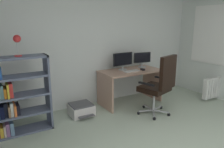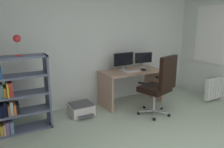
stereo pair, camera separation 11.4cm
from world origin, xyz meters
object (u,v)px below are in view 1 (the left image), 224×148
Objects in this scene: desk at (130,79)px; bookshelf at (11,99)px; radiator at (215,87)px; monitor_main at (123,60)px; office_chair at (160,83)px; desk_lamp at (17,41)px; computer_mouse at (143,69)px; printer at (81,109)px; keyboard at (131,71)px; monitor_secondary at (142,59)px.

bookshelf reaches higher than desk.
monitor_main is at bearing 153.71° from radiator.
desk is at bearing 95.34° from office_chair.
monitor_main is 1.51× the size of desk_lamp.
monitor_main reaches higher than computer_mouse.
monitor_main is 1.00m from office_chair.
desk_lamp reaches higher than radiator.
computer_mouse is 1.54m from printer.
office_chair is at bearing -84.66° from desk.
desk is 2.70× the size of monitor_main.
keyboard is 3.40× the size of computer_mouse.
computer_mouse is (-0.18, -0.25, -0.18)m from monitor_secondary.
desk is 2.38m from bookshelf.
bookshelf is (-2.59, -0.02, -0.16)m from computer_mouse.
bookshelf is 3.87× the size of desk_lamp.
monitor_secondary is 0.35× the size of office_chair.
office_chair is (0.14, -0.70, -0.11)m from keyboard.
computer_mouse is at bearing -126.08° from monitor_secondary.
monitor_main reaches higher than keyboard.
desk is 0.34m from computer_mouse.
desk is 1.05× the size of bookshelf.
monitor_main is 0.64× the size of radiator.
radiator is at bearing -9.69° from desk_lamp.
desk is 2.63× the size of printer.
computer_mouse is 2.60m from bookshelf.
monitor_secondary is at bearing 5.50° from printer.
office_chair is (-0.14, -0.68, -0.12)m from computer_mouse.
monitor_secondary is 4.07× the size of computer_mouse.
monitor_secondary is at bearing 70.95° from office_chair.
computer_mouse is (0.34, -0.25, -0.20)m from monitor_main.
monitor_main is at bearing 140.44° from desk.
monitor_main is 1.42× the size of keyboard.
desk is at bearing 3.85° from bookshelf.
radiator is at bearing -34.25° from monitor_secondary.
desk_lamp is 0.65× the size of printer.
monitor_secondary is (0.40, 0.11, 0.41)m from desk.
desk_lamp is at bearing 0.07° from bookshelf.
monitor_secondary is 0.82× the size of printer.
monitor_secondary reaches higher than computer_mouse.
computer_mouse is 0.71m from office_chair.
computer_mouse is 0.08× the size of bookshelf.
keyboard is 0.72m from office_chair.
radiator is (1.57, -0.70, -0.46)m from computer_mouse.
monitor_main is 1.36m from printer.
computer_mouse is at bearing 0.38° from bookshelf.
bookshelf is 0.90m from desk_lamp.
desk_lamp reaches higher than office_chair.
monitor_secondary is 1.03m from office_chair.
printer is 3.08m from radiator.
office_chair is at bearing -77.58° from monitor_main.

